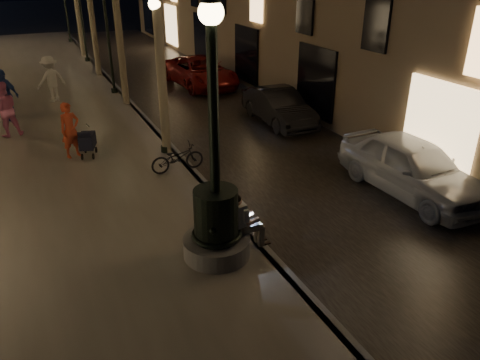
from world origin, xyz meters
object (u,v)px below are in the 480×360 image
car_second (279,106)px  pedestrian_white (51,79)px  lamp_curb_a (158,55)px  pedestrian_pink (4,109)px  seated_man_laptop (243,219)px  pedestrian_red (70,130)px  stroller (87,141)px  lamp_curb_c (80,7)px  car_third (200,72)px  pedestrian_blue (5,95)px  fountain_lamppost (216,212)px  lamp_curb_b (107,24)px  car_front (412,167)px  bicycle (177,158)px

car_second → pedestrian_white: (-7.61, 6.15, 0.50)m
lamp_curb_a → pedestrian_pink: 6.20m
seated_man_laptop → pedestrian_red: pedestrian_red is taller
car_second → pedestrian_red: pedestrian_red is taller
pedestrian_white → seated_man_laptop: bearing=77.2°
stroller → lamp_curb_c: bearing=99.8°
car_third → pedestrian_red: 10.14m
stroller → pedestrian_blue: bearing=131.4°
car_second → fountain_lamppost: bearing=-125.1°
car_second → pedestrian_red: (-7.67, -0.66, 0.40)m
lamp_curb_b → pedestrian_blue: size_ratio=2.50×
car_front → pedestrian_pink: bearing=135.6°
car_front → pedestrian_red: pedestrian_red is taller
stroller → pedestrian_pink: bearing=143.8°
car_third → pedestrian_red: (-6.99, -7.33, 0.35)m
seated_man_laptop → pedestrian_red: size_ratio=0.76×
bicycle → pedestrian_pink: bearing=38.7°
stroller → car_front: car_front is taller
seated_man_laptop → car_second: 9.06m
car_second → pedestrian_pink: bearing=168.7°
seated_man_laptop → pedestrian_red: (-2.61, 6.85, 0.17)m
pedestrian_blue → fountain_lamppost: bearing=-34.2°
lamp_curb_c → pedestrian_red: size_ratio=2.80×
pedestrian_red → pedestrian_blue: 5.18m
lamp_curb_c → car_front: bearing=-76.0°
car_front → pedestrian_white: pedestrian_white is taller
lamp_curb_c → stroller: lamp_curb_c is taller
lamp_curb_b → car_second: lamp_curb_b is taller
stroller → car_third: bearing=67.1°
pedestrian_pink → bicycle: pedestrian_pink is taller
seated_man_laptop → car_second: seated_man_laptop is taller
seated_man_laptop → pedestrian_pink: pedestrian_pink is taller
stroller → pedestrian_white: (-0.37, 7.02, 0.46)m
lamp_curb_b → pedestrian_pink: (-4.48, -4.26, -2.09)m
lamp_curb_a → car_front: lamp_curb_a is taller
car_front → car_second: bearing=90.8°
pedestrian_white → pedestrian_blue: (-1.81, -1.94, 0.00)m
lamp_curb_c → stroller: size_ratio=4.77×
lamp_curb_c → car_third: lamp_curb_c is taller
car_second → lamp_curb_a: bearing=-161.1°
lamp_curb_c → pedestrian_blue: size_ratio=2.50×
lamp_curb_a → car_third: lamp_curb_a is taller
car_front → car_second: (-0.31, 6.72, -0.11)m
pedestrian_pink → bicycle: (4.38, -5.33, -0.54)m
stroller → lamp_curb_b: bearing=91.1°
pedestrian_white → bicycle: (2.54, -9.25, -0.55)m
lamp_curb_b → seated_man_laptop: bearing=-90.4°
bicycle → pedestrian_red: bearing=46.1°
fountain_lamppost → pedestrian_red: 7.14m
lamp_curb_a → seated_man_laptop: bearing=-90.8°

